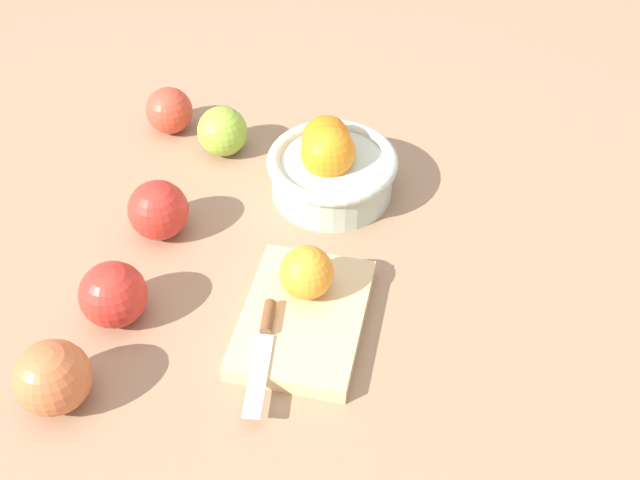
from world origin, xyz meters
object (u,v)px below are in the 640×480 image
(apple_front_center, at_px, (158,210))
(apple_front_left_2, at_px, (222,131))
(cutting_board, at_px, (303,318))
(apple_front_right, at_px, (53,378))
(apple_front_right_2, at_px, (113,295))
(bowl, at_px, (331,166))
(apple_front_left, at_px, (169,110))
(knife, at_px, (264,341))
(orange_on_board, at_px, (307,272))

(apple_front_center, height_order, apple_front_left_2, apple_front_center)
(cutting_board, distance_m, apple_front_left_2, 0.36)
(apple_front_right, height_order, apple_front_right_2, apple_front_right)
(apple_front_right, xyz_separation_m, apple_front_right_2, (-0.12, 0.02, -0.00))
(apple_front_right_2, bearing_deg, cutting_board, 98.40)
(bowl, xyz_separation_m, apple_front_left, (-0.09, -0.27, -0.01))
(cutting_board, relative_size, apple_front_center, 2.49)
(apple_front_right_2, bearing_deg, apple_front_center, 179.69)
(cutting_board, xyz_separation_m, apple_front_left_2, (-0.30, -0.19, 0.03))
(apple_front_left, distance_m, apple_front_left_2, 0.10)
(knife, bearing_deg, apple_front_right, -63.55)
(knife, xyz_separation_m, apple_front_left, (-0.40, -0.25, 0.01))
(apple_front_left_2, relative_size, apple_front_right_2, 0.93)
(cutting_board, bearing_deg, apple_front_center, -118.05)
(apple_front_center, relative_size, apple_front_left_2, 1.07)
(apple_front_left_2, bearing_deg, cutting_board, 31.82)
(apple_front_left_2, distance_m, apple_front_right, 0.46)
(knife, bearing_deg, cutting_board, 148.12)
(apple_front_right, bearing_deg, apple_front_right_2, 172.03)
(bowl, height_order, apple_front_right_2, bowl)
(knife, xyz_separation_m, apple_front_right_2, (-0.02, -0.19, 0.01))
(apple_front_center, distance_m, apple_front_left_2, 0.19)
(bowl, distance_m, apple_front_left, 0.29)
(apple_front_left_2, bearing_deg, bowl, 71.91)
(apple_front_right_2, bearing_deg, apple_front_right, -7.97)
(apple_front_left, bearing_deg, apple_front_center, 16.10)
(bowl, height_order, cutting_board, bowl)
(apple_front_left, relative_size, apple_front_right, 0.87)
(orange_on_board, xyz_separation_m, apple_front_right, (0.19, -0.24, -0.01))
(apple_front_center, bearing_deg, bowl, 121.89)
(orange_on_board, relative_size, apple_front_right, 0.79)
(cutting_board, relative_size, apple_front_left_2, 2.67)
(apple_front_left_2, height_order, apple_front_right_2, apple_front_right_2)
(apple_front_center, xyz_separation_m, apple_front_right_2, (0.15, -0.00, 0.00))
(apple_front_center, bearing_deg, knife, 47.50)
(orange_on_board, relative_size, apple_front_left_2, 0.87)
(apple_front_left_2, distance_m, apple_front_right_2, 0.34)
(orange_on_board, distance_m, apple_front_left, 0.42)
(orange_on_board, distance_m, knife, 0.10)
(knife, height_order, apple_front_left, apple_front_left)
(cutting_board, xyz_separation_m, orange_on_board, (-0.03, -0.00, 0.04))
(knife, height_order, apple_front_right, apple_front_right)
(orange_on_board, xyz_separation_m, apple_front_left, (-0.31, -0.28, -0.02))
(apple_front_left, distance_m, apple_front_center, 0.23)
(orange_on_board, bearing_deg, apple_front_left, -137.40)
(cutting_board, xyz_separation_m, apple_front_right_2, (0.03, -0.22, 0.03))
(apple_front_center, distance_m, apple_front_right_2, 0.15)
(apple_front_left, relative_size, apple_front_right_2, 0.89)
(apple_front_left, height_order, apple_front_right, apple_front_right)
(apple_front_right, bearing_deg, knife, 116.45)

